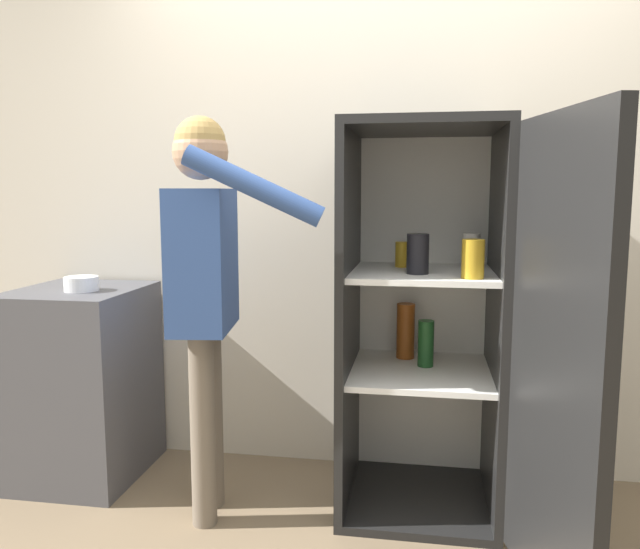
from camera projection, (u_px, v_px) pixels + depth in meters
name	position (u px, v px, depth m)	size (l,w,h in m)	color
wall_back	(383.00, 207.00, 2.97)	(7.00, 0.06, 2.55)	beige
refrigerator	(445.00, 324.00, 2.52)	(0.84, 1.29, 1.63)	black
person	(205.00, 265.00, 2.49)	(0.66, 0.52, 1.64)	#726656
counter	(82.00, 382.00, 2.96)	(0.55, 0.61, 0.90)	#4C4C51
bowl	(81.00, 284.00, 2.83)	(0.15, 0.15, 0.07)	white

